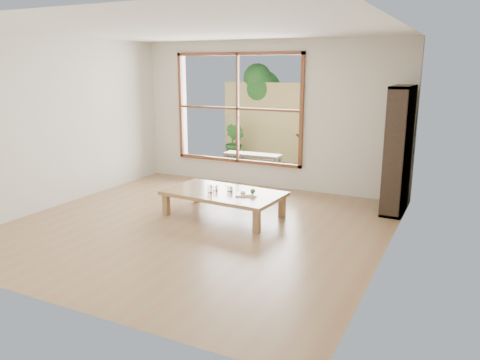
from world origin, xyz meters
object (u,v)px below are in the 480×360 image
object	(u,v)px
bookshelf	(398,150)
garden_bench	(252,156)
food_tray	(248,194)
low_table	(224,195)

from	to	relation	value
bookshelf	garden_bench	size ratio (longest dim) A/B	1.57
garden_bench	food_tray	bearing A→B (deg)	-68.09
bookshelf	food_tray	xyz separation A→B (m)	(-1.81, -1.39, -0.55)
low_table	garden_bench	world-z (taller)	garden_bench
bookshelf	garden_bench	distance (m)	3.43
low_table	food_tray	size ratio (longest dim) A/B	4.92
low_table	food_tray	bearing A→B (deg)	1.89
garden_bench	bookshelf	bearing A→B (deg)	-27.05
low_table	bookshelf	xyz separation A→B (m)	(2.21, 1.38, 0.62)
food_tray	garden_bench	xyz separation A→B (m)	(-1.24, 2.83, -0.05)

